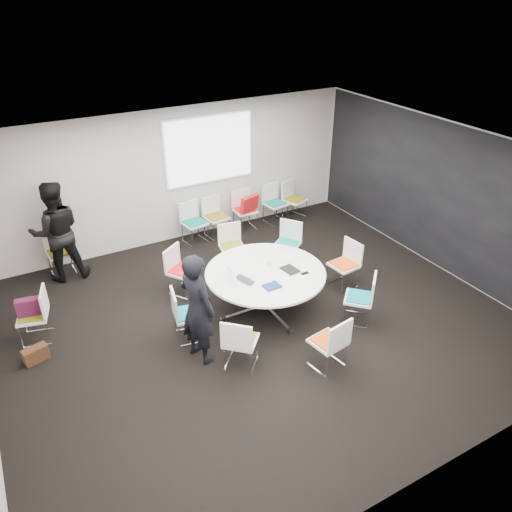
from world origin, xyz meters
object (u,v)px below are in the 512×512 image
chair_back_c (245,217)px  chair_spare_left (36,325)px  chair_ring_d (183,279)px  cup (269,263)px  conference_table (265,283)px  brown_bag (36,354)px  chair_ring_e (189,323)px  person_back (56,232)px  chair_ring_h (359,307)px  maroon_bag (30,307)px  chair_back_a (195,230)px  person_main (197,308)px  chair_ring_g (328,351)px  laptop (247,279)px  chair_ring_c (233,255)px  chair_person_back (62,260)px  chair_ring_f (241,350)px  chair_ring_a (343,273)px  chair_back_e (294,206)px  chair_back_b (216,224)px  chair_ring_b (287,252)px  chair_back_d (275,211)px

chair_back_c → chair_spare_left: size_ratio=1.00×
chair_ring_d → chair_back_c: (2.19, 1.74, 0.00)m
chair_ring_d → cup: size_ratio=9.78×
conference_table → chair_back_c: chair_back_c is taller
conference_table → brown_bag: (-3.66, 0.49, -0.39)m
chair_ring_e → chair_spare_left: same height
person_back → chair_ring_h: bearing=140.0°
maroon_bag → chair_ring_e: bearing=-28.1°
chair_back_a → cup: (0.26, -2.68, 0.50)m
brown_bag → person_main: bearing=-26.7°
cup → chair_ring_g: bearing=-93.0°
laptop → person_back: bearing=24.6°
laptop → brown_bag: bearing=63.9°
person_main → cup: 1.82m
conference_table → chair_ring_c: bearing=85.1°
chair_ring_d → cup: chair_ring_d is taller
chair_ring_c → cup: size_ratio=9.78×
brown_bag → conference_table: bearing=-7.6°
chair_back_a → laptop: size_ratio=2.49×
chair_ring_g → brown_bag: size_ratio=2.44×
chair_person_back → maroon_bag: 2.04m
chair_ring_f → laptop: (0.65, 1.01, 0.47)m
chair_ring_e → chair_back_c: 3.96m
chair_ring_a → chair_back_c: size_ratio=1.00×
chair_back_a → chair_ring_f: bearing=67.1°
chair_spare_left → chair_person_back: bearing=-6.6°
chair_ring_c → chair_back_e: 2.68m
chair_ring_h → person_main: bearing=126.0°
chair_ring_e → person_back: (-1.37, 2.83, 0.68)m
chair_ring_g → laptop: bearing=95.8°
chair_ring_h → chair_back_b: same height
chair_ring_b → cup: bearing=97.3°
maroon_bag → chair_ring_f: bearing=-39.7°
chair_back_b → chair_person_back: same height
chair_back_b → conference_table: bearing=73.7°
chair_back_c → chair_ring_h: bearing=92.1°
conference_table → laptop: (-0.38, -0.06, 0.23)m
chair_back_a → chair_person_back: bearing=-10.4°
chair_back_e → maroon_bag: 6.28m
maroon_bag → brown_bag: (-0.10, -0.53, -0.50)m
chair_ring_d → chair_ring_g: 3.07m
chair_back_c → chair_back_e: bearing=179.9°
chair_ring_a → person_main: person_main is taller
chair_back_b → chair_back_d: size_ratio=1.00×
chair_ring_e → maroon_bag: size_ratio=2.20×
chair_ring_d → chair_ring_f: bearing=55.4°
person_back → chair_ring_f: bearing=118.7°
chair_person_back → person_back: person_back is taller
conference_table → person_main: 1.64m
chair_ring_e → laptop: size_ratio=2.49×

